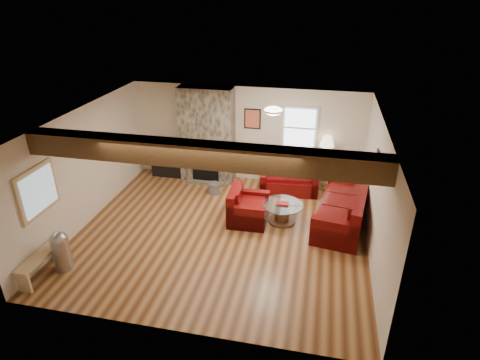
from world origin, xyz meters
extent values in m
plane|color=#593217|center=(0.00, 0.00, 0.00)|extent=(8.00, 8.00, 0.00)
plane|color=white|center=(0.00, 0.00, 2.50)|extent=(8.00, 8.00, 0.00)
plane|color=beige|center=(0.00, 2.75, 1.25)|extent=(8.00, 0.00, 8.00)
plane|color=beige|center=(0.00, -2.75, 1.25)|extent=(8.00, 0.00, 8.00)
plane|color=beige|center=(-3.00, 0.00, 1.25)|extent=(0.00, 7.50, 7.50)
plane|color=beige|center=(3.00, 0.00, 1.25)|extent=(0.00, 7.50, 7.50)
cube|color=#34210F|center=(0.00, -1.25, 2.31)|extent=(6.00, 0.36, 0.38)
cube|color=#353129|center=(-1.00, 2.50, 1.25)|extent=(1.40, 0.50, 2.50)
cube|color=black|center=(-1.00, 2.25, 0.45)|extent=(0.70, 0.06, 0.90)
cube|color=#353129|center=(-1.00, 2.20, 0.04)|extent=(1.00, 0.25, 0.08)
cylinder|color=#442D16|center=(1.20, 0.72, 0.02)|extent=(0.60, 0.60, 0.04)
cylinder|color=#442D16|center=(1.20, 0.72, 0.20)|extent=(0.32, 0.32, 0.40)
cylinder|color=silver|center=(1.20, 0.72, 0.43)|extent=(0.90, 0.90, 0.02)
cube|color=maroon|center=(1.20, 0.72, 0.46)|extent=(0.25, 0.18, 0.03)
cube|color=black|center=(-2.07, 2.53, 0.25)|extent=(1.00, 0.40, 0.50)
imported|color=black|center=(-2.07, 2.53, 0.72)|extent=(0.78, 0.10, 0.45)
cylinder|color=tan|center=(2.05, 2.55, 0.01)|extent=(0.26, 0.26, 0.03)
cylinder|color=tan|center=(2.05, 2.55, 0.65)|extent=(0.03, 0.03, 1.29)
cone|color=beige|center=(2.05, 2.55, 1.31)|extent=(0.37, 0.37, 0.26)
camera|label=1|loc=(1.88, -6.93, 4.75)|focal=30.00mm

